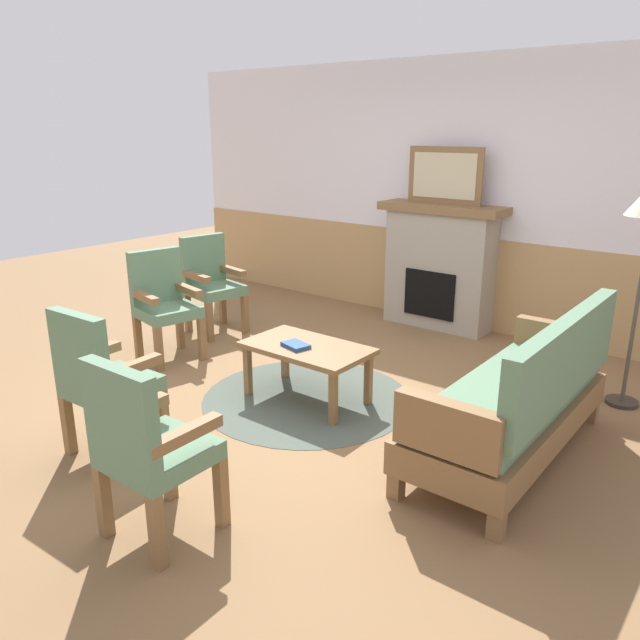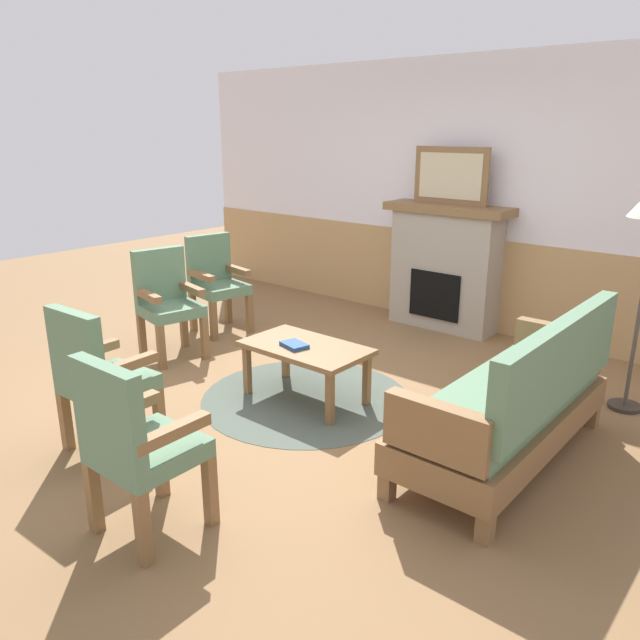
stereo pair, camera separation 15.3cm
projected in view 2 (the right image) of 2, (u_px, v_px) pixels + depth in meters
ground_plane at (291, 397)px, 4.83m from camera, size 14.00×14.00×0.00m
wall_back at (461, 199)px, 6.34m from camera, size 7.20×0.14×2.70m
fireplace at (445, 266)px, 6.35m from camera, size 1.30×0.44×1.28m
framed_picture at (451, 176)px, 6.08m from camera, size 0.80×0.04×0.56m
couch at (513, 403)px, 3.80m from camera, size 0.70×1.80×0.98m
coffee_table at (306, 352)px, 4.70m from camera, size 0.96×0.56×0.44m
round_rug at (306, 398)px, 4.81m from camera, size 1.63×1.63×0.01m
book_on_table at (294, 345)px, 4.64m from camera, size 0.23×0.19×0.03m
armchair_near_fireplace at (167, 299)px, 5.57m from camera, size 0.57×0.57×0.98m
armchair_by_window_left at (216, 279)px, 6.29m from camera, size 0.56×0.56×0.98m
armchair_front_left at (98, 374)px, 3.88m from camera, size 0.50×0.50×0.98m
armchair_front_center at (135, 440)px, 3.06m from camera, size 0.49×0.49×0.98m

